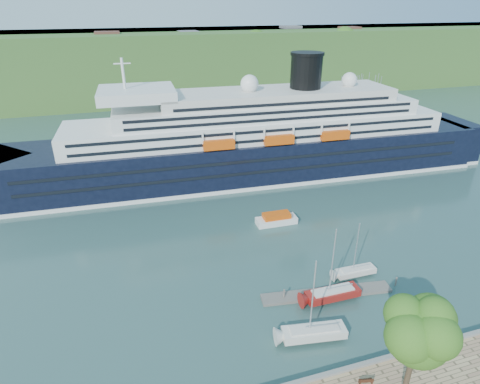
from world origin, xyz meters
The scene contains 11 objects.
ground centered at (0.00, 0.00, 0.00)m, with size 400.00×400.00×0.00m, color #294845.
far_hillside centered at (0.00, 145.00, 12.00)m, with size 400.00×50.00×24.00m, color #2B5522.
quay_coping centered at (0.00, -0.20, 1.15)m, with size 220.00×0.50×0.30m, color slate.
cruise_ship centered at (5.36, 51.85, 12.61)m, with size 112.28×16.35×25.21m, color black, non-canonical shape.
park_bench centered at (-0.84, -2.11, 1.45)m, with size 1.41×0.58×0.90m, color #4E2716, non-canonical shape.
promenade_tree centered at (1.77, -4.26, 7.01)m, with size 7.25×7.25×12.01m, color #2C5F19, non-canonical shape.
floating_pontoon centered at (2.58, 11.66, 0.19)m, with size 17.04×2.08×0.38m, color slate, non-canonical shape.
sailboat_white_near centered at (-2.53, 5.27, 5.06)m, with size 7.83×2.17×10.11m, color silver, non-canonical shape.
sailboat_red centered at (2.65, 10.47, 4.99)m, with size 7.73×2.15×9.98m, color maroon, non-canonical shape.
sailboat_white_far centered at (8.12, 13.92, 4.01)m, with size 6.21×1.72×8.02m, color silver, non-canonical shape.
tender_launch centered at (3.25, 30.60, 0.97)m, with size 6.99×2.39×1.93m, color #CF4B0C, non-canonical shape.
Camera 1 is at (-20.22, -24.08, 33.95)m, focal length 30.00 mm.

